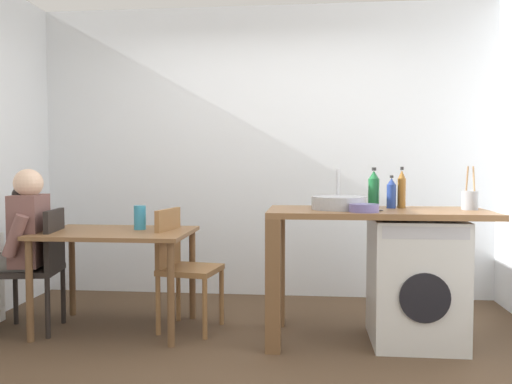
# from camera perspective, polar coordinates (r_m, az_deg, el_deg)

# --- Properties ---
(ground_plane) EXTENTS (5.46, 5.46, 0.00)m
(ground_plane) POSITION_cam_1_polar(r_m,az_deg,el_deg) (3.46, -1.76, -17.87)
(ground_plane) COLOR #4C3826
(wall_back) EXTENTS (4.60, 0.10, 2.70)m
(wall_back) POSITION_cam_1_polar(r_m,az_deg,el_deg) (4.97, 0.84, 4.34)
(wall_back) COLOR silver
(wall_back) RESTS_ON ground_plane
(dining_table) EXTENTS (1.10, 0.76, 0.74)m
(dining_table) POSITION_cam_1_polar(r_m,az_deg,el_deg) (4.06, -14.91, -5.44)
(dining_table) COLOR brown
(dining_table) RESTS_ON ground_plane
(chair_person_seat) EXTENTS (0.46, 0.46, 0.90)m
(chair_person_seat) POSITION_cam_1_polar(r_m,az_deg,el_deg) (4.22, -22.33, -7.10)
(chair_person_seat) COLOR black
(chair_person_seat) RESTS_ON ground_plane
(chair_opposite) EXTENTS (0.46, 0.46, 0.90)m
(chair_opposite) POSITION_cam_1_polar(r_m,az_deg,el_deg) (4.00, -8.10, -7.47)
(chair_opposite) COLOR olive
(chair_opposite) RESTS_ON ground_plane
(seated_person) EXTENTS (0.53, 0.53, 1.20)m
(seated_person) POSITION_cam_1_polar(r_m,az_deg,el_deg) (4.25, -24.43, -4.84)
(seated_person) COLOR #595651
(seated_person) RESTS_ON ground_plane
(kitchen_counter) EXTENTS (1.50, 0.68, 0.92)m
(kitchen_counter) POSITION_cam_1_polar(r_m,az_deg,el_deg) (3.72, 9.75, -4.31)
(kitchen_counter) COLOR brown
(kitchen_counter) RESTS_ON ground_plane
(washing_machine) EXTENTS (0.60, 0.61, 0.86)m
(washing_machine) POSITION_cam_1_polar(r_m,az_deg,el_deg) (3.83, 16.88, -9.20)
(washing_machine) COLOR silver
(washing_machine) RESTS_ON ground_plane
(sink_basin) EXTENTS (0.38, 0.38, 0.09)m
(sink_basin) POSITION_cam_1_polar(r_m,az_deg,el_deg) (3.69, 8.98, -1.17)
(sink_basin) COLOR #9EA0A5
(sink_basin) RESTS_ON kitchen_counter
(tap) EXTENTS (0.02, 0.02, 0.28)m
(tap) POSITION_cam_1_polar(r_m,az_deg,el_deg) (3.87, 8.84, 0.42)
(tap) COLOR #B2B2B7
(tap) RESTS_ON kitchen_counter
(bottle_tall_green) EXTENTS (0.08, 0.08, 0.29)m
(bottle_tall_green) POSITION_cam_1_polar(r_m,az_deg,el_deg) (3.93, 12.64, 0.29)
(bottle_tall_green) COLOR #19592D
(bottle_tall_green) RESTS_ON kitchen_counter
(bottle_squat_brown) EXTENTS (0.07, 0.07, 0.23)m
(bottle_squat_brown) POSITION_cam_1_polar(r_m,az_deg,el_deg) (3.86, 14.46, -0.15)
(bottle_squat_brown) COLOR navy
(bottle_squat_brown) RESTS_ON kitchen_counter
(bottle_clear_small) EXTENTS (0.06, 0.06, 0.30)m
(bottle_clear_small) POSITION_cam_1_polar(r_m,az_deg,el_deg) (3.90, 15.51, 0.27)
(bottle_clear_small) COLOR brown
(bottle_clear_small) RESTS_ON kitchen_counter
(mixing_bowl) EXTENTS (0.19, 0.19, 0.05)m
(mixing_bowl) POSITION_cam_1_polar(r_m,az_deg,el_deg) (3.51, 11.63, -1.66)
(mixing_bowl) COLOR slate
(mixing_bowl) RESTS_ON kitchen_counter
(utensil_crock) EXTENTS (0.11, 0.11, 0.30)m
(utensil_crock) POSITION_cam_1_polar(r_m,az_deg,el_deg) (3.89, 22.16, -0.78)
(utensil_crock) COLOR gray
(utensil_crock) RESTS_ON kitchen_counter
(vase) EXTENTS (0.09, 0.09, 0.18)m
(vase) POSITION_cam_1_polar(r_m,az_deg,el_deg) (4.08, -12.47, -2.72)
(vase) COLOR teal
(vase) RESTS_ON dining_table
(scissors) EXTENTS (0.15, 0.06, 0.01)m
(scissors) POSITION_cam_1_polar(r_m,az_deg,el_deg) (3.62, 12.43, -1.94)
(scissors) COLOR #B2B2B7
(scissors) RESTS_ON kitchen_counter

